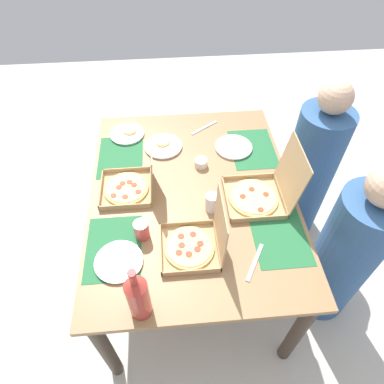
{
  "coord_description": "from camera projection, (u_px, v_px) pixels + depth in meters",
  "views": [
    {
      "loc": [
        1.2,
        -0.1,
        2.15
      ],
      "look_at": [
        0.0,
        0.0,
        0.77
      ],
      "focal_mm": 31.72,
      "sensor_mm": 36.0,
      "label": 1
    }
  ],
  "objects": [
    {
      "name": "ground_plane",
      "position": [
        192.0,
        264.0,
        2.41
      ],
      "size": [
        6.0,
        6.0,
        0.0
      ],
      "primitive_type": "plane",
      "color": "beige"
    },
    {
      "name": "placemat_near_left",
      "position": [
        121.0,
        156.0,
        2.02
      ],
      "size": [
        0.36,
        0.26,
        0.0
      ],
      "primitive_type": "cube",
      "color": "#236638",
      "rests_on": "dining_table"
    },
    {
      "name": "condiment_bowl",
      "position": [
        201.0,
        163.0,
        1.95
      ],
      "size": [
        0.07,
        0.07,
        0.05
      ],
      "primitive_type": "cylinder",
      "color": "white",
      "rests_on": "dining_table"
    },
    {
      "name": "plate_near_right",
      "position": [
        119.0,
        262.0,
        1.54
      ],
      "size": [
        0.22,
        0.22,
        0.02
      ],
      "color": "white",
      "rests_on": "dining_table"
    },
    {
      "name": "pizza_box_corner_right",
      "position": [
        132.0,
        184.0,
        1.81
      ],
      "size": [
        0.27,
        0.3,
        0.31
      ],
      "color": "tan",
      "rests_on": "dining_table"
    },
    {
      "name": "diner_left_seat",
      "position": [
        309.0,
        171.0,
        2.26
      ],
      "size": [
        0.32,
        0.32,
        1.21
      ],
      "color": "#33598C",
      "rests_on": "ground_plane"
    },
    {
      "name": "placemat_near_right",
      "position": [
        114.0,
        248.0,
        1.6
      ],
      "size": [
        0.36,
        0.26,
        0.0
      ],
      "primitive_type": "cube",
      "color": "#236638",
      "rests_on": "dining_table"
    },
    {
      "name": "cup_red",
      "position": [
        212.0,
        202.0,
        1.72
      ],
      "size": [
        0.07,
        0.07,
        0.1
      ],
      "primitive_type": "cylinder",
      "color": "silver",
      "rests_on": "dining_table"
    },
    {
      "name": "plate_far_left",
      "position": [
        127.0,
        134.0,
        2.14
      ],
      "size": [
        0.21,
        0.21,
        0.03
      ],
      "color": "white",
      "rests_on": "dining_table"
    },
    {
      "name": "knife_by_far_right",
      "position": [
        204.0,
        128.0,
        2.19
      ],
      "size": [
        0.13,
        0.18,
        0.0
      ],
      "primitive_type": "cube",
      "rotation": [
        0.0,
        0.0,
        5.32
      ],
      "color": "#B7B7BC",
      "rests_on": "dining_table"
    },
    {
      "name": "knife_by_near_left",
      "position": [
        255.0,
        262.0,
        1.55
      ],
      "size": [
        0.19,
        0.12,
        0.0
      ],
      "primitive_type": "cube",
      "rotation": [
        0.0,
        0.0,
        5.76
      ],
      "color": "#B7B7BC",
      "rests_on": "dining_table"
    },
    {
      "name": "plate_near_left",
      "position": [
        234.0,
        147.0,
        2.06
      ],
      "size": [
        0.23,
        0.23,
        0.02
      ],
      "color": "white",
      "rests_on": "dining_table"
    },
    {
      "name": "soda_bottle",
      "position": [
        138.0,
        296.0,
        1.3
      ],
      "size": [
        0.09,
        0.09,
        0.32
      ],
      "color": "#B2382D",
      "rests_on": "dining_table"
    },
    {
      "name": "placemat_far_right",
      "position": [
        279.0,
        235.0,
        1.65
      ],
      "size": [
        0.36,
        0.26,
        0.0
      ],
      "primitive_type": "cube",
      "color": "#236638",
      "rests_on": "dining_table"
    },
    {
      "name": "cup_spare",
      "position": [
        142.0,
        230.0,
        1.61
      ],
      "size": [
        0.07,
        0.07,
        0.1
      ],
      "primitive_type": "cylinder",
      "color": "#BF4742",
      "rests_on": "dining_table"
    },
    {
      "name": "placemat_far_left",
      "position": [
        253.0,
        149.0,
        2.06
      ],
      "size": [
        0.36,
        0.26,
        0.0
      ],
      "primitive_type": "cube",
      "color": "#236638",
      "rests_on": "dining_table"
    },
    {
      "name": "pizza_box_edge_far",
      "position": [
        196.0,
        243.0,
        1.56
      ],
      "size": [
        0.27,
        0.28,
        0.31
      ],
      "color": "tan",
      "rests_on": "dining_table"
    },
    {
      "name": "plate_far_right",
      "position": [
        163.0,
        146.0,
        2.07
      ],
      "size": [
        0.23,
        0.23,
        0.03
      ],
      "color": "white",
      "rests_on": "dining_table"
    },
    {
      "name": "diner_right_seat",
      "position": [
        344.0,
        255.0,
        1.85
      ],
      "size": [
        0.32,
        0.32,
        1.18
      ],
      "color": "#33598C",
      "rests_on": "ground_plane"
    },
    {
      "name": "pizza_box_corner_left",
      "position": [
        262.0,
        192.0,
        1.76
      ],
      "size": [
        0.3,
        0.34,
        0.33
      ],
      "color": "tan",
      "rests_on": "dining_table"
    },
    {
      "name": "dining_table",
      "position": [
        192.0,
        205.0,
        1.91
      ],
      "size": [
        1.41,
        1.1,
        0.77
      ],
      "color": "#3F3328",
      "rests_on": "ground_plane"
    }
  ]
}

